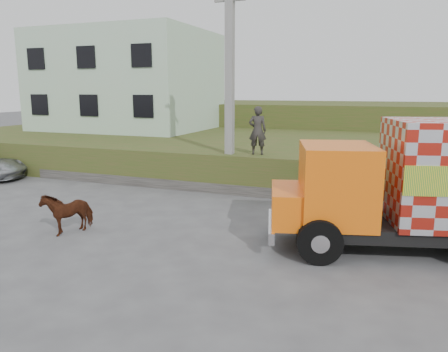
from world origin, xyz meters
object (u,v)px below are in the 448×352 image
at_px(cargo_truck, 440,185).
at_px(pedestrian, 258,130).
at_px(utility_pole, 230,87).
at_px(cow, 68,212).

relative_size(cargo_truck, pedestrian, 4.12).
height_order(utility_pole, cow, utility_pole).
relative_size(utility_pole, cow, 5.79).
bearing_deg(cow, utility_pole, 89.31).
distance_m(cargo_truck, cow, 9.86).
bearing_deg(utility_pole, cargo_truck, -31.39).
distance_m(utility_pole, cargo_truck, 8.62).
distance_m(cow, pedestrian, 7.69).
distance_m(utility_pole, cow, 7.67).
height_order(utility_pole, pedestrian, utility_pole).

